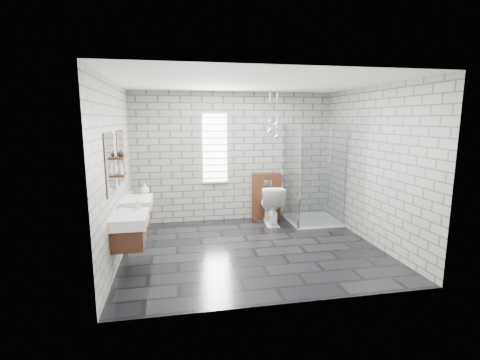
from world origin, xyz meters
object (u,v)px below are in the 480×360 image
object	(u,v)px
vanity_right	(135,204)
cistern_panel	(266,196)
toilet	(271,204)
vanity_left	(127,221)
shower_enclosure	(311,200)

from	to	relation	value
vanity_right	cistern_panel	bearing A→B (deg)	25.72
cistern_panel	toilet	bearing A→B (deg)	-90.00
vanity_left	toilet	bearing A→B (deg)	36.20
toilet	shower_enclosure	bearing A→B (deg)	174.90
vanity_left	vanity_right	distance (m)	1.02
vanity_left	vanity_right	world-z (taller)	same
vanity_right	toilet	bearing A→B (deg)	18.89
vanity_left	shower_enclosure	size ratio (longest dim) A/B	0.77
vanity_left	toilet	distance (m)	3.25
cistern_panel	toilet	xyz separation A→B (m)	(0.00, -0.36, -0.10)
vanity_right	cistern_panel	world-z (taller)	vanity_right
vanity_right	shower_enclosure	bearing A→B (deg)	12.21
vanity_right	vanity_left	bearing A→B (deg)	-90.00
vanity_left	cistern_panel	distance (m)	3.47
cistern_panel	toilet	size ratio (longest dim) A/B	1.24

